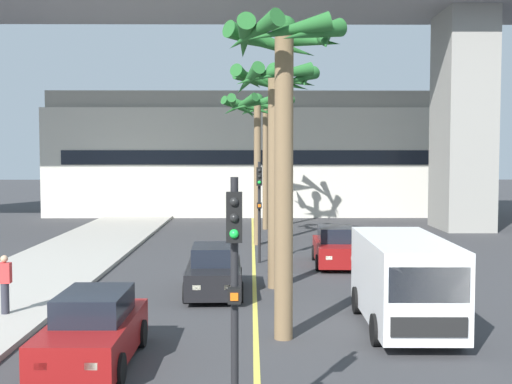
{
  "coord_description": "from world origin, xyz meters",
  "views": [
    {
      "loc": [
        -0.12,
        -1.44,
        4.57
      ],
      "look_at": [
        0.0,
        14.0,
        3.64
      ],
      "focal_mm": 45.94,
      "sensor_mm": 36.0,
      "label": 1
    }
  ],
  "objects_px": {
    "traffic_light_median_near": "(234,275)",
    "traffic_light_median_far": "(259,198)",
    "car_queue_front": "(336,248)",
    "palm_tree_near_median": "(284,87)",
    "car_queue_third": "(214,272)",
    "palm_tree_farthest_median": "(275,109)",
    "car_queue_second": "(93,331)",
    "delivery_van": "(404,279)",
    "palm_tree_mid_median": "(265,121)",
    "palm_tree_far_median": "(257,117)",
    "pedestrian_mid_block": "(5,283)"
  },
  "relations": [
    {
      "from": "traffic_light_median_near",
      "to": "traffic_light_median_far",
      "type": "bearing_deg",
      "value": 87.98
    },
    {
      "from": "car_queue_front",
      "to": "palm_tree_near_median",
      "type": "bearing_deg",
      "value": -104.3
    },
    {
      "from": "car_queue_front",
      "to": "car_queue_third",
      "type": "bearing_deg",
      "value": -131.21
    },
    {
      "from": "car_queue_third",
      "to": "palm_tree_farthest_median",
      "type": "distance_m",
      "value": 5.74
    },
    {
      "from": "car_queue_second",
      "to": "delivery_van",
      "type": "xyz_separation_m",
      "value": [
        7.38,
        2.82,
        0.57
      ]
    },
    {
      "from": "traffic_light_median_far",
      "to": "palm_tree_mid_median",
      "type": "relative_size",
      "value": 0.54
    },
    {
      "from": "palm_tree_near_median",
      "to": "palm_tree_mid_median",
      "type": "relative_size",
      "value": 1.01
    },
    {
      "from": "delivery_van",
      "to": "palm_tree_far_median",
      "type": "height_order",
      "value": "palm_tree_far_median"
    },
    {
      "from": "car_queue_front",
      "to": "palm_tree_near_median",
      "type": "xyz_separation_m",
      "value": [
        -2.68,
        -10.52,
        5.42
      ]
    },
    {
      "from": "palm_tree_near_median",
      "to": "palm_tree_farthest_median",
      "type": "bearing_deg",
      "value": 89.83
    },
    {
      "from": "car_queue_front",
      "to": "car_queue_third",
      "type": "xyz_separation_m",
      "value": [
        -4.67,
        -5.33,
        0.0
      ]
    },
    {
      "from": "delivery_van",
      "to": "palm_tree_near_median",
      "type": "relative_size",
      "value": 0.67
    },
    {
      "from": "car_queue_second",
      "to": "delivery_van",
      "type": "height_order",
      "value": "delivery_van"
    },
    {
      "from": "palm_tree_near_median",
      "to": "palm_tree_far_median",
      "type": "distance_m",
      "value": 16.48
    },
    {
      "from": "car_queue_third",
      "to": "traffic_light_median_far",
      "type": "bearing_deg",
      "value": 75.32
    },
    {
      "from": "palm_tree_near_median",
      "to": "pedestrian_mid_block",
      "type": "bearing_deg",
      "value": 165.32
    },
    {
      "from": "pedestrian_mid_block",
      "to": "palm_tree_near_median",
      "type": "bearing_deg",
      "value": -14.68
    },
    {
      "from": "delivery_van",
      "to": "traffic_light_median_far",
      "type": "bearing_deg",
      "value": 109.65
    },
    {
      "from": "palm_tree_mid_median",
      "to": "palm_tree_farthest_median",
      "type": "bearing_deg",
      "value": -90.13
    },
    {
      "from": "palm_tree_mid_median",
      "to": "pedestrian_mid_block",
      "type": "relative_size",
      "value": 4.78
    },
    {
      "from": "car_queue_third",
      "to": "palm_tree_far_median",
      "type": "height_order",
      "value": "palm_tree_far_median"
    },
    {
      "from": "traffic_light_median_far",
      "to": "palm_tree_mid_median",
      "type": "bearing_deg",
      "value": 87.6
    },
    {
      "from": "traffic_light_median_far",
      "to": "palm_tree_far_median",
      "type": "xyz_separation_m",
      "value": [
        -0.05,
        5.39,
        3.6
      ]
    },
    {
      "from": "delivery_van",
      "to": "palm_tree_farthest_median",
      "type": "distance_m",
      "value": 7.68
    },
    {
      "from": "traffic_light_median_far",
      "to": "palm_tree_mid_median",
      "type": "distance_m",
      "value": 12.55
    },
    {
      "from": "traffic_light_median_near",
      "to": "pedestrian_mid_block",
      "type": "bearing_deg",
      "value": 129.36
    },
    {
      "from": "palm_tree_farthest_median",
      "to": "palm_tree_mid_median",
      "type": "bearing_deg",
      "value": 89.87
    },
    {
      "from": "car_queue_second",
      "to": "traffic_light_median_far",
      "type": "height_order",
      "value": "traffic_light_median_far"
    },
    {
      "from": "car_queue_second",
      "to": "palm_tree_mid_median",
      "type": "height_order",
      "value": "palm_tree_mid_median"
    },
    {
      "from": "delivery_van",
      "to": "palm_tree_near_median",
      "type": "distance_m",
      "value": 5.88
    },
    {
      "from": "palm_tree_near_median",
      "to": "car_queue_front",
      "type": "bearing_deg",
      "value": 75.7
    },
    {
      "from": "palm_tree_near_median",
      "to": "palm_tree_far_median",
      "type": "bearing_deg",
      "value": 91.73
    },
    {
      "from": "car_queue_front",
      "to": "traffic_light_median_near",
      "type": "xyz_separation_m",
      "value": [
        -3.73,
        -16.47,
        1.99
      ]
    },
    {
      "from": "palm_tree_farthest_median",
      "to": "car_queue_second",
      "type": "bearing_deg",
      "value": -117.93
    },
    {
      "from": "car_queue_third",
      "to": "palm_tree_far_median",
      "type": "distance_m",
      "value": 12.69
    },
    {
      "from": "car_queue_second",
      "to": "palm_tree_near_median",
      "type": "height_order",
      "value": "palm_tree_near_median"
    },
    {
      "from": "car_queue_front",
      "to": "traffic_light_median_near",
      "type": "distance_m",
      "value": 17.01
    },
    {
      "from": "delivery_van",
      "to": "pedestrian_mid_block",
      "type": "distance_m",
      "value": 10.78
    },
    {
      "from": "car_queue_third",
      "to": "traffic_light_median_far",
      "type": "distance_m",
      "value": 6.41
    },
    {
      "from": "palm_tree_farthest_median",
      "to": "traffic_light_median_near",
      "type": "bearing_deg",
      "value": -95.06
    },
    {
      "from": "car_queue_third",
      "to": "palm_tree_mid_median",
      "type": "distance_m",
      "value": 18.87
    },
    {
      "from": "car_queue_front",
      "to": "palm_tree_farthest_median",
      "type": "distance_m",
      "value": 7.41
    },
    {
      "from": "palm_tree_far_median",
      "to": "palm_tree_mid_median",
      "type": "bearing_deg",
      "value": 85.18
    },
    {
      "from": "car_queue_third",
      "to": "traffic_light_median_near",
      "type": "bearing_deg",
      "value": -85.17
    },
    {
      "from": "palm_tree_mid_median",
      "to": "pedestrian_mid_block",
      "type": "distance_m",
      "value": 23.05
    },
    {
      "from": "delivery_van",
      "to": "pedestrian_mid_block",
      "type": "bearing_deg",
      "value": 174.47
    },
    {
      "from": "car_queue_second",
      "to": "pedestrian_mid_block",
      "type": "relative_size",
      "value": 2.54
    },
    {
      "from": "car_queue_second",
      "to": "palm_tree_far_median",
      "type": "height_order",
      "value": "palm_tree_far_median"
    },
    {
      "from": "pedestrian_mid_block",
      "to": "car_queue_third",
      "type": "bearing_deg",
      "value": 29.98
    },
    {
      "from": "car_queue_third",
      "to": "pedestrian_mid_block",
      "type": "height_order",
      "value": "pedestrian_mid_block"
    }
  ]
}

